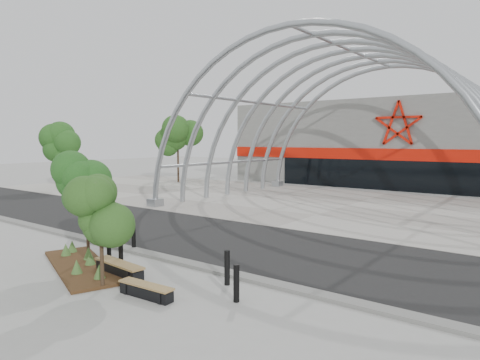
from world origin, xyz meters
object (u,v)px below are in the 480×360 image
object	(u,v)px
bench_1	(146,291)
street_tree_0	(86,190)
bench_0	(119,269)
street_tree_1	(100,207)
bollard_2	(121,257)

from	to	relation	value
bench_1	street_tree_0	bearing A→B (deg)	165.65
bench_0	bench_1	bearing A→B (deg)	-18.42
bench_0	bench_1	distance (m)	2.22
street_tree_1	bench_0	world-z (taller)	street_tree_1
bench_0	bollard_2	bearing A→B (deg)	137.06
street_tree_1	bench_0	bearing A→B (deg)	118.59
street_tree_1	bollard_2	size ratio (longest dim) A/B	3.54
street_tree_0	bench_1	world-z (taller)	street_tree_0
street_tree_0	bench_0	world-z (taller)	street_tree_0
street_tree_1	bollard_2	distance (m)	2.59
street_tree_1	bench_1	bearing A→B (deg)	10.94
street_tree_0	bollard_2	bearing A→B (deg)	-0.85
street_tree_0	street_tree_1	size ratio (longest dim) A/B	1.06
street_tree_1	bench_1	xyz separation A→B (m)	(1.56, 0.30, -2.23)
bench_0	bench_1	xyz separation A→B (m)	(2.11, -0.70, -0.04)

